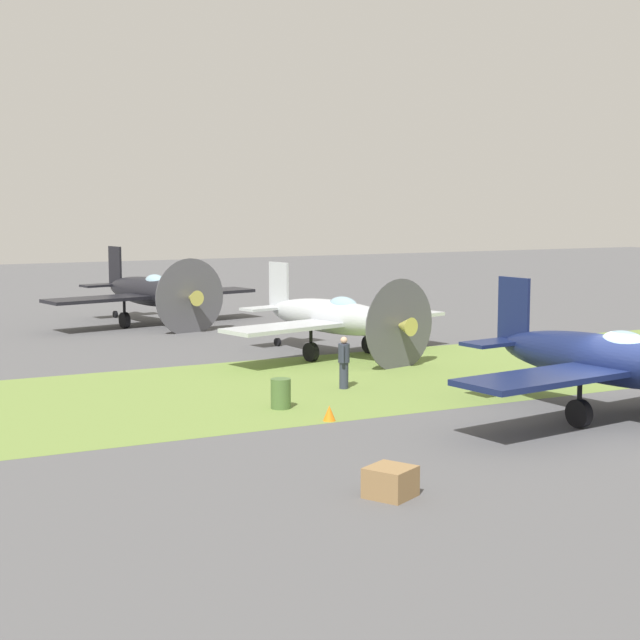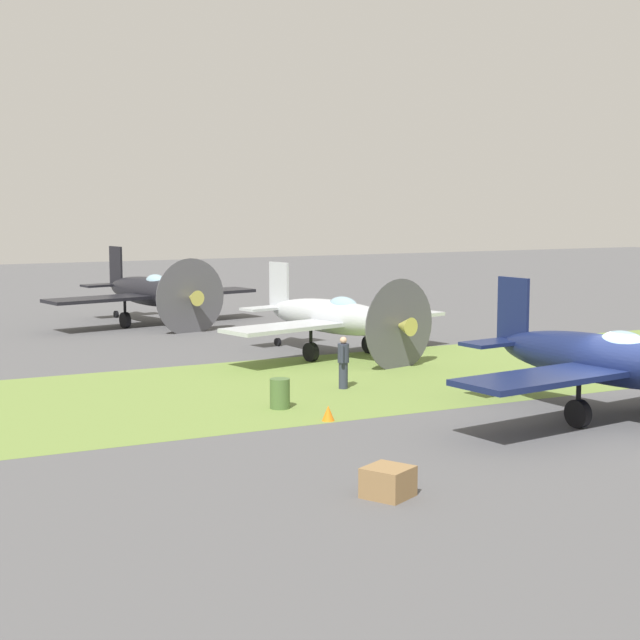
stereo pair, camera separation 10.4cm
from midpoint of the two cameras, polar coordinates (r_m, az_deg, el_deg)
The scene contains 9 objects.
ground_plane at distance 28.10m, azimuth 15.77°, elevation -5.99°, with size 160.00×160.00×0.00m, color #515154.
grass_verge at distance 35.29m, azimuth 5.56°, elevation -3.16°, with size 120.00×11.00×0.01m, color olive.
airplane_lead at distance 29.12m, azimuth 16.44°, elevation -2.25°, with size 11.16×8.87×3.95m.
airplane_wingman at distance 39.07m, azimuth 0.94°, elevation 0.17°, with size 10.58×8.47×3.75m.
airplane_trail at distance 49.82m, azimuth -9.70°, elevation 1.62°, with size 11.19×8.94×3.96m.
ground_crew_chief at distance 32.36m, azimuth 1.45°, elevation -2.41°, with size 0.42×0.53×1.73m.
fuel_drum at distance 29.38m, azimuth -2.24°, elevation -4.28°, with size 0.60×0.60×0.90m, color #476633.
supply_crate at distance 20.84m, azimuth 4.11°, elevation -9.34°, with size 0.90×0.90×0.64m, color olive.
runway_marker_cone at distance 27.77m, azimuth 0.59°, elevation -5.42°, with size 0.36×0.36×0.44m, color orange.
Camera 2 is at (18.65, 20.08, 6.13)m, focal length 55.24 mm.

